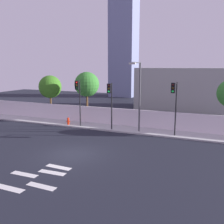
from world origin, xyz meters
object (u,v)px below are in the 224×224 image
(traffic_light_left, at_px, (78,93))
(fire_hydrant, at_px, (68,121))
(traffic_light_center, at_px, (174,98))
(traffic_light_right, at_px, (110,96))
(street_lamp_curbside, at_px, (139,91))
(roadside_tree_leftmost, at_px, (50,87))
(roadside_tree_midleft, at_px, (87,84))

(traffic_light_left, distance_m, fire_hydrant, 3.53)
(traffic_light_center, bearing_deg, traffic_light_right, -179.00)
(traffic_light_center, distance_m, traffic_light_right, 6.09)
(street_lamp_curbside, distance_m, roadside_tree_leftmost, 12.62)
(traffic_light_left, height_order, traffic_light_center, traffic_light_center)
(traffic_light_center, xyz_separation_m, traffic_light_right, (-6.09, -0.11, -0.15))
(fire_hydrant, height_order, roadside_tree_leftmost, roadside_tree_leftmost)
(street_lamp_curbside, distance_m, fire_hydrant, 8.64)
(traffic_light_left, height_order, roadside_tree_leftmost, roadside_tree_leftmost)
(street_lamp_curbside, height_order, roadside_tree_midleft, street_lamp_curbside)
(traffic_light_center, xyz_separation_m, street_lamp_curbside, (-3.39, 0.41, 0.40))
(traffic_light_center, height_order, fire_hydrant, traffic_light_center)
(roadside_tree_leftmost, bearing_deg, traffic_light_center, -12.36)
(traffic_light_right, bearing_deg, roadside_tree_midleft, 141.33)
(traffic_light_center, bearing_deg, roadside_tree_midleft, 161.93)
(traffic_light_center, distance_m, fire_hydrant, 11.71)
(traffic_light_center, bearing_deg, fire_hydrant, 177.73)
(traffic_light_right, xyz_separation_m, street_lamp_curbside, (2.70, 0.52, 0.55))
(traffic_light_left, bearing_deg, roadside_tree_midleft, 103.75)
(fire_hydrant, bearing_deg, roadside_tree_leftmost, 145.67)
(traffic_light_center, distance_m, roadside_tree_leftmost, 16.01)
(fire_hydrant, bearing_deg, street_lamp_curbside, -0.24)
(traffic_light_right, relative_size, roadside_tree_leftmost, 0.88)
(traffic_light_left, distance_m, roadside_tree_midleft, 3.62)
(roadside_tree_leftmost, bearing_deg, fire_hydrant, -34.33)
(street_lamp_curbside, relative_size, roadside_tree_leftmost, 1.25)
(traffic_light_right, xyz_separation_m, roadside_tree_midleft, (-4.42, 3.53, 0.78))
(traffic_light_left, height_order, fire_hydrant, traffic_light_left)
(roadside_tree_midleft, bearing_deg, fire_hydrant, -104.49)
(traffic_light_right, height_order, roadside_tree_leftmost, roadside_tree_leftmost)
(street_lamp_curbside, height_order, roadside_tree_leftmost, street_lamp_curbside)
(traffic_light_left, relative_size, traffic_light_center, 0.99)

